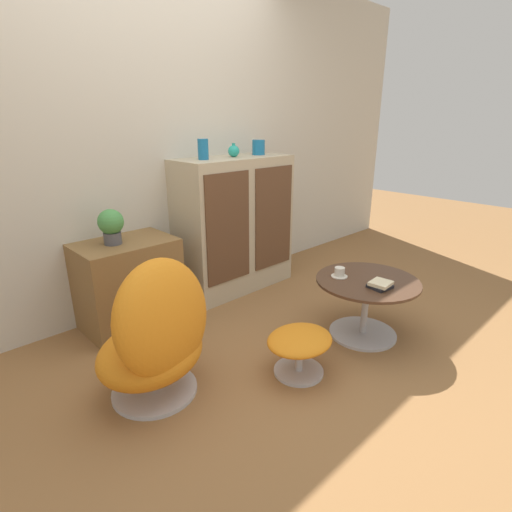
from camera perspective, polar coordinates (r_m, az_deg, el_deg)
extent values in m
plane|color=olive|center=(2.51, 3.45, -15.53)|extent=(12.00, 12.00, 0.00)
cube|color=beige|center=(3.15, -15.31, 16.26)|extent=(6.40, 0.06, 2.60)
cube|color=tan|center=(3.41, -3.11, 4.48)|extent=(1.00, 0.43, 1.12)
cube|color=brown|center=(3.07, -3.97, 3.90)|extent=(0.42, 0.01, 0.85)
cube|color=brown|center=(3.40, 2.54, 5.46)|extent=(0.42, 0.01, 0.85)
cube|color=brown|center=(2.97, -17.71, -3.82)|extent=(0.65, 0.44, 0.63)
cylinder|color=beige|center=(2.80, -15.51, -6.13)|extent=(0.22, 0.01, 0.22)
cylinder|color=#B7B7BC|center=(2.38, -14.22, -18.02)|extent=(0.46, 0.46, 0.02)
cylinder|color=#B7B7BC|center=(2.35, -14.34, -16.94)|extent=(0.06, 0.06, 0.09)
ellipsoid|color=orange|center=(2.25, -14.73, -13.12)|extent=(0.71, 0.65, 0.28)
ellipsoid|color=orange|center=(2.06, -13.07, -8.53)|extent=(0.68, 0.52, 0.64)
cylinder|color=#B7B7BC|center=(2.47, 6.09, -16.00)|extent=(0.29, 0.29, 0.02)
cylinder|color=#B7B7BC|center=(2.42, 6.17, -14.31)|extent=(0.04, 0.04, 0.15)
ellipsoid|color=orange|center=(2.35, 6.27, -11.83)|extent=(0.41, 0.35, 0.09)
cylinder|color=#B7B7BC|center=(2.92, 14.96, -10.58)|extent=(0.45, 0.45, 0.02)
cylinder|color=#B7B7BC|center=(2.83, 15.31, -7.12)|extent=(0.04, 0.04, 0.37)
cylinder|color=#472D1E|center=(2.75, 15.66, -3.46)|extent=(0.68, 0.68, 0.02)
cylinder|color=#196699|center=(3.12, -7.57, 14.88)|extent=(0.08, 0.08, 0.15)
ellipsoid|color=teal|center=(3.31, -3.21, 14.74)|extent=(0.09, 0.09, 0.09)
cylinder|color=teal|center=(3.31, -3.22, 15.63)|extent=(0.03, 0.03, 0.02)
cylinder|color=#196699|center=(3.49, 0.36, 15.27)|extent=(0.11, 0.11, 0.12)
cylinder|color=#4C4C51|center=(2.82, -19.79, 2.42)|extent=(0.11, 0.11, 0.08)
sphere|color=#478E47|center=(2.79, -20.05, 4.61)|extent=(0.17, 0.17, 0.17)
cylinder|color=silver|center=(2.75, 11.81, -2.83)|extent=(0.11, 0.11, 0.01)
cylinder|color=silver|center=(2.74, 11.85, -2.26)|extent=(0.07, 0.07, 0.06)
cube|color=black|center=(2.64, 17.29, -4.15)|extent=(0.15, 0.13, 0.02)
cube|color=beige|center=(2.63, 17.39, -3.74)|extent=(0.14, 0.13, 0.02)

